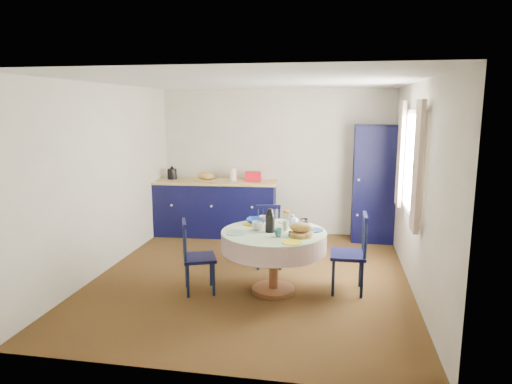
# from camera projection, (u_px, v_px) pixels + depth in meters

# --- Properties ---
(floor) EXTENTS (4.50, 4.50, 0.00)m
(floor) POSITION_uv_depth(u_px,v_px,m) (252.00, 277.00, 5.98)
(floor) COLOR black
(floor) RESTS_ON ground
(ceiling) EXTENTS (4.50, 4.50, 0.00)m
(ceiling) POSITION_uv_depth(u_px,v_px,m) (252.00, 81.00, 5.53)
(ceiling) COLOR white
(ceiling) RESTS_ON wall_back
(wall_back) EXTENTS (4.00, 0.02, 2.50)m
(wall_back) POSITION_uv_depth(u_px,v_px,m) (275.00, 162.00, 7.93)
(wall_back) COLOR silver
(wall_back) RESTS_ON floor
(wall_left) EXTENTS (0.02, 4.50, 2.50)m
(wall_left) POSITION_uv_depth(u_px,v_px,m) (105.00, 179.00, 6.10)
(wall_left) COLOR silver
(wall_left) RESTS_ON floor
(wall_right) EXTENTS (0.02, 4.50, 2.50)m
(wall_right) POSITION_uv_depth(u_px,v_px,m) (417.00, 188.00, 5.41)
(wall_right) COLOR silver
(wall_right) RESTS_ON floor
(window) EXTENTS (0.10, 1.74, 1.45)m
(window) POSITION_uv_depth(u_px,v_px,m) (411.00, 162.00, 5.66)
(window) COLOR white
(window) RESTS_ON wall_right
(kitchen_counter) EXTENTS (2.17, 0.79, 1.19)m
(kitchen_counter) POSITION_uv_depth(u_px,v_px,m) (215.00, 207.00, 7.90)
(kitchen_counter) COLOR black
(kitchen_counter) RESTS_ON floor
(pantry_cabinet) EXTENTS (0.67, 0.50, 1.91)m
(pantry_cabinet) POSITION_uv_depth(u_px,v_px,m) (374.00, 184.00, 7.46)
(pantry_cabinet) COLOR black
(pantry_cabinet) RESTS_ON floor
(dining_table) EXTENTS (1.24, 1.24, 1.03)m
(dining_table) POSITION_uv_depth(u_px,v_px,m) (274.00, 241.00, 5.39)
(dining_table) COLOR brown
(dining_table) RESTS_ON floor
(chair_left) EXTENTS (0.49, 0.50, 0.88)m
(chair_left) POSITION_uv_depth(u_px,v_px,m) (196.00, 256.00, 5.42)
(chair_left) COLOR black
(chair_left) RESTS_ON floor
(chair_far) EXTENTS (0.44, 0.42, 0.84)m
(chair_far) POSITION_uv_depth(u_px,v_px,m) (269.00, 236.00, 6.33)
(chair_far) COLOR black
(chair_far) RESTS_ON floor
(chair_right) EXTENTS (0.41, 0.43, 0.96)m
(chair_right) POSITION_uv_depth(u_px,v_px,m) (351.00, 253.00, 5.42)
(chair_right) COLOR black
(chair_right) RESTS_ON floor
(mug_a) EXTENTS (0.13, 0.13, 0.10)m
(mug_a) POSITION_uv_depth(u_px,v_px,m) (257.00, 226.00, 5.42)
(mug_a) COLOR silver
(mug_a) RESTS_ON dining_table
(mug_b) EXTENTS (0.09, 0.09, 0.09)m
(mug_b) POSITION_uv_depth(u_px,v_px,m) (278.00, 233.00, 5.15)
(mug_b) COLOR #37707C
(mug_b) RESTS_ON dining_table
(mug_c) EXTENTS (0.12, 0.12, 0.09)m
(mug_c) POSITION_uv_depth(u_px,v_px,m) (304.00, 223.00, 5.59)
(mug_c) COLOR black
(mug_c) RESTS_ON dining_table
(mug_d) EXTENTS (0.10, 0.10, 0.10)m
(mug_d) POSITION_uv_depth(u_px,v_px,m) (263.00, 219.00, 5.74)
(mug_d) COLOR silver
(mug_d) RESTS_ON dining_table
(cobalt_bowl) EXTENTS (0.27, 0.27, 0.07)m
(cobalt_bowl) POSITION_uv_depth(u_px,v_px,m) (257.00, 221.00, 5.72)
(cobalt_bowl) COLOR navy
(cobalt_bowl) RESTS_ON dining_table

